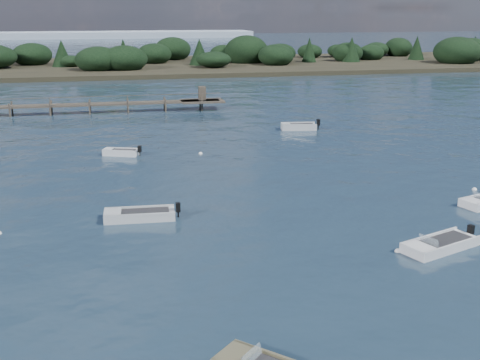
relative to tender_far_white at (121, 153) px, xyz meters
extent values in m
plane|color=#162635|center=(5.85, 33.43, -0.15)|extent=(400.00, 400.00, 0.00)
cube|color=silver|center=(-0.01, 0.00, -0.06)|extent=(3.00, 2.02, 0.65)
cube|color=silver|center=(-1.00, 0.38, 0.32)|extent=(0.98, 1.17, 0.13)
cube|color=#252527|center=(0.20, -0.07, 0.25)|extent=(2.09, 1.50, 0.11)
cube|color=silver|center=(-0.19, -0.47, 0.32)|extent=(2.65, 1.08, 0.13)
cube|color=silver|center=(0.17, 0.47, 0.32)|extent=(2.65, 1.08, 0.13)
cube|color=black|center=(1.49, -0.56, 0.43)|extent=(0.35, 0.39, 0.51)
cylinder|color=black|center=(1.49, -0.56, -0.01)|extent=(0.12, 0.12, 0.51)
cube|color=silver|center=(20.44, -18.02, 0.29)|extent=(1.28, 1.54, 0.12)
cube|color=silver|center=(15.27, -23.38, -0.06)|extent=(4.49, 2.97, 0.61)
cube|color=silver|center=(13.78, -23.95, 0.29)|extent=(1.45, 1.68, 0.12)
cube|color=#252527|center=(15.58, -23.26, 0.22)|extent=(3.12, 2.20, 0.11)
cube|color=silver|center=(15.53, -24.07, 0.29)|extent=(3.96, 1.60, 0.12)
cube|color=silver|center=(15.00, -22.69, 0.29)|extent=(3.96, 1.60, 0.12)
cube|color=black|center=(17.41, -22.56, 0.40)|extent=(0.34, 0.37, 0.48)
cylinder|color=black|center=(17.41, -22.56, -0.02)|extent=(0.11, 0.11, 0.48)
cube|color=silver|center=(14.40, -23.71, 0.50)|extent=(0.53, 1.11, 0.37)
cube|color=#ABB0B2|center=(17.37, 7.33, -0.04)|extent=(3.55, 1.83, 0.79)
cube|color=#ABB0B2|center=(16.10, 7.52, 0.42)|extent=(0.98, 1.33, 0.16)
cube|color=#252527|center=(17.64, 7.30, 0.33)|extent=(2.44, 1.41, 0.14)
cube|color=#ABB0B2|center=(17.28, 6.73, 0.42)|extent=(3.38, 0.62, 0.16)
cube|color=#ABB0B2|center=(17.46, 7.94, 0.42)|extent=(3.38, 0.62, 0.16)
cube|color=black|center=(19.30, 7.06, 0.56)|extent=(0.37, 0.43, 0.62)
cylinder|color=black|center=(19.30, 7.06, 0.02)|extent=(0.13, 0.13, 0.62)
cube|color=#ABB0B2|center=(0.76, -15.87, -0.06)|extent=(4.03, 1.71, 0.66)
cube|color=#ABB0B2|center=(-0.74, -15.80, 0.33)|extent=(1.02, 1.40, 0.13)
cube|color=#252527|center=(1.08, -15.89, 0.25)|extent=(2.75, 1.34, 0.11)
cube|color=#ABB0B2|center=(0.73, -16.57, 0.33)|extent=(3.96, 0.31, 0.13)
cube|color=#ABB0B2|center=(0.80, -15.17, 0.33)|extent=(3.96, 0.31, 0.13)
cube|color=black|center=(2.95, -15.98, 0.44)|extent=(0.28, 0.33, 0.52)
cylinder|color=black|center=(2.95, -15.98, -0.01)|extent=(0.10, 0.10, 0.52)
cube|color=#756E4E|center=(3.20, -31.36, 0.30)|extent=(1.66, 1.66, 0.12)
cube|color=#756E4E|center=(4.80, -31.95, 0.30)|extent=(2.98, 2.96, 0.12)
cube|color=silver|center=(3.67, -31.82, 0.52)|extent=(0.87, 0.87, 0.37)
sphere|color=white|center=(13.01, -23.30, -0.15)|extent=(0.32, 0.32, 0.32)
sphere|color=white|center=(22.71, -14.64, -0.15)|extent=(0.32, 0.32, 0.32)
sphere|color=white|center=(6.43, -0.82, -0.15)|extent=(0.32, 0.32, 0.32)
cube|color=#473F34|center=(9.85, 21.43, 0.85)|extent=(5.00, 3.20, 0.18)
cube|color=#473F34|center=(9.85, 21.43, 1.75)|extent=(0.80, 0.80, 1.60)
cylinder|color=#473F34|center=(-11.62, 20.58, 0.25)|extent=(0.20, 0.20, 2.20)
cylinder|color=#473F34|center=(-11.62, 22.29, 0.25)|extent=(0.20, 0.20, 2.20)
cylinder|color=#473F34|center=(-7.35, 20.58, 0.25)|extent=(0.20, 0.20, 2.20)
cylinder|color=#473F34|center=(-7.35, 22.29, 0.25)|extent=(0.20, 0.20, 2.20)
cylinder|color=#473F34|center=(-3.08, 20.58, 0.25)|extent=(0.20, 0.20, 2.20)
cylinder|color=#473F34|center=(-3.08, 22.29, 0.25)|extent=(0.20, 0.20, 2.20)
cylinder|color=#473F34|center=(1.18, 20.58, 0.25)|extent=(0.20, 0.20, 2.20)
cylinder|color=#473F34|center=(1.18, 22.29, 0.25)|extent=(0.20, 0.20, 2.20)
cylinder|color=#473F34|center=(5.45, 20.58, 0.25)|extent=(0.20, 0.20, 2.20)
cylinder|color=#473F34|center=(5.45, 22.29, 0.25)|extent=(0.20, 0.20, 2.20)
cylinder|color=#473F34|center=(9.72, 20.58, 0.25)|extent=(0.20, 0.20, 2.20)
cylinder|color=#473F34|center=(9.72, 22.29, 0.25)|extent=(0.20, 0.20, 2.20)
cube|color=black|center=(30.85, 73.43, -0.15)|extent=(190.00, 40.00, 1.60)
ellipsoid|color=black|center=(30.85, 73.43, 2.65)|extent=(180.50, 36.00, 4.40)
camera|label=1|loc=(-0.25, -48.65, 11.44)|focal=45.00mm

